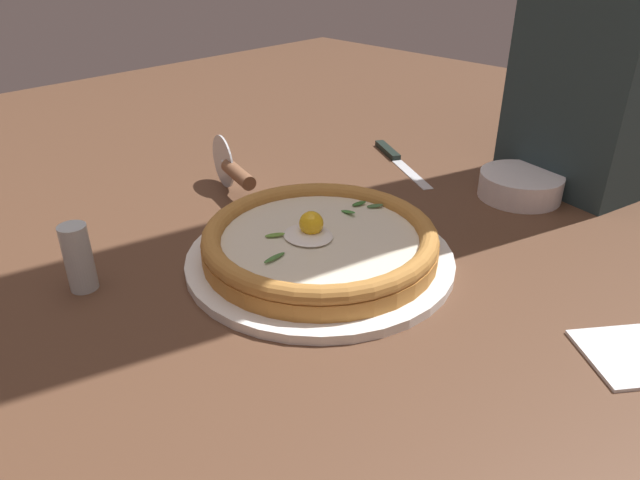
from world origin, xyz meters
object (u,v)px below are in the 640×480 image
object	(u,v)px
table_knife	(394,157)
pizza_cutter	(233,170)
pizza	(320,240)
side_bowl	(520,185)
pepper_shaker	(78,258)

from	to	relation	value
table_knife	pizza_cutter	bearing A→B (deg)	-104.92
pizza	side_bowl	world-z (taller)	pizza
pizza	pizza_cutter	bearing A→B (deg)	167.31
side_bowl	pepper_shaker	distance (m)	0.64
table_knife	pepper_shaker	xyz separation A→B (m)	(0.01, -0.59, 0.04)
pizza	side_bowl	distance (m)	0.37
side_bowl	table_knife	distance (m)	0.24
pizza_cutter	pepper_shaker	xyz separation A→B (m)	(0.09, -0.29, -0.00)
pizza	pizza_cutter	xyz separation A→B (m)	(-0.24, 0.05, 0.01)
pizza_cutter	table_knife	xyz separation A→B (m)	(0.08, 0.30, -0.04)
pizza	pizza_cutter	size ratio (longest dim) A/B	2.00
table_knife	pepper_shaker	world-z (taller)	pepper_shaker
table_knife	pizza	bearing A→B (deg)	-65.62
side_bowl	table_knife	xyz separation A→B (m)	(-0.24, -0.00, -0.02)
pizza	side_bowl	xyz separation A→B (m)	(0.08, 0.36, -0.01)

